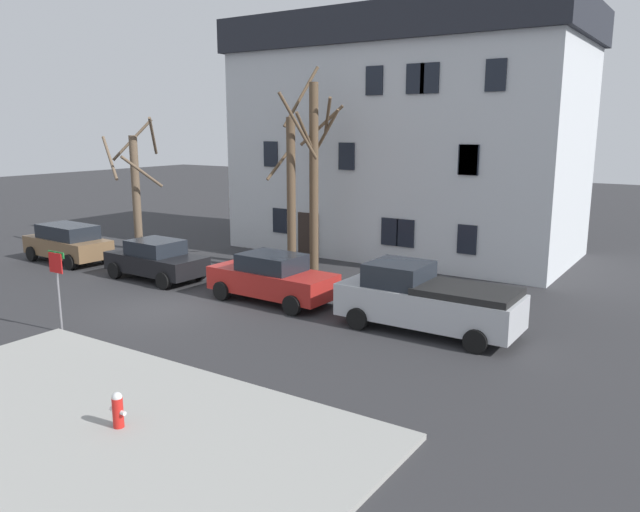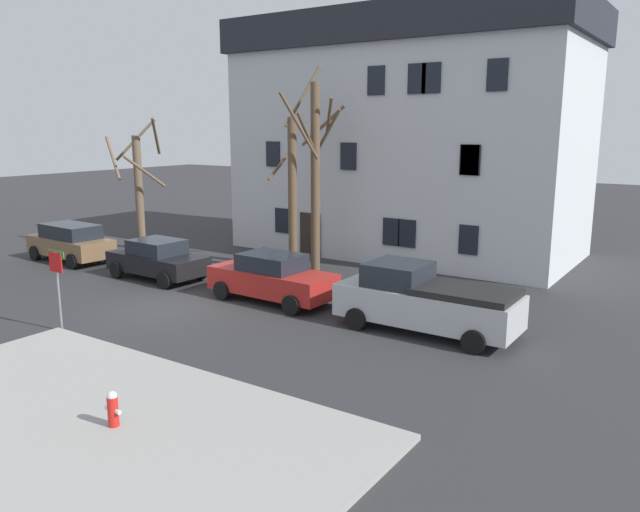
{
  "view_description": "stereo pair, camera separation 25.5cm",
  "coord_description": "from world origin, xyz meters",
  "px_view_note": "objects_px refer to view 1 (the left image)",
  "views": [
    {
      "loc": [
        15.61,
        -14.09,
        6.08
      ],
      "look_at": [
        3.98,
        3.66,
        1.65
      ],
      "focal_mm": 34.75,
      "sensor_mm": 36.0,
      "label": 1
    },
    {
      "loc": [
        15.82,
        -13.95,
        6.08
      ],
      "look_at": [
        3.98,
        3.66,
        1.65
      ],
      "focal_mm": 34.75,
      "sensor_mm": 36.0,
      "label": 2
    }
  ],
  "objects_px": {
    "tree_bare_far": "(314,171)",
    "car_red_sedan": "(272,278)",
    "building_main": "(406,136)",
    "car_black_sedan": "(156,260)",
    "tree_bare_mid": "(292,190)",
    "tree_bare_near": "(136,185)",
    "car_brown_wagon": "(68,243)",
    "pickup_truck_silver": "(426,300)",
    "street_sign_pole": "(57,276)",
    "fire_hydrant": "(118,409)"
  },
  "relations": [
    {
      "from": "tree_bare_near",
      "to": "street_sign_pole",
      "type": "height_order",
      "value": "tree_bare_near"
    },
    {
      "from": "car_red_sedan",
      "to": "pickup_truck_silver",
      "type": "bearing_deg",
      "value": -0.25
    },
    {
      "from": "car_brown_wagon",
      "to": "street_sign_pole",
      "type": "distance_m",
      "value": 10.64
    },
    {
      "from": "street_sign_pole",
      "to": "tree_bare_near",
      "type": "bearing_deg",
      "value": 129.23
    },
    {
      "from": "car_red_sedan",
      "to": "fire_hydrant",
      "type": "bearing_deg",
      "value": -70.64
    },
    {
      "from": "fire_hydrant",
      "to": "building_main",
      "type": "bearing_deg",
      "value": 99.88
    },
    {
      "from": "tree_bare_mid",
      "to": "tree_bare_far",
      "type": "distance_m",
      "value": 1.31
    },
    {
      "from": "tree_bare_mid",
      "to": "pickup_truck_silver",
      "type": "distance_m",
      "value": 9.3
    },
    {
      "from": "tree_bare_near",
      "to": "car_brown_wagon",
      "type": "height_order",
      "value": "tree_bare_near"
    },
    {
      "from": "tree_bare_near",
      "to": "car_black_sedan",
      "type": "height_order",
      "value": "tree_bare_near"
    },
    {
      "from": "car_red_sedan",
      "to": "street_sign_pole",
      "type": "height_order",
      "value": "street_sign_pole"
    },
    {
      "from": "tree_bare_far",
      "to": "car_red_sedan",
      "type": "xyz_separation_m",
      "value": [
        1.55,
        -5.03,
        -3.42
      ]
    },
    {
      "from": "tree_bare_near",
      "to": "car_red_sedan",
      "type": "height_order",
      "value": "tree_bare_near"
    },
    {
      "from": "tree_bare_far",
      "to": "car_brown_wagon",
      "type": "distance_m",
      "value": 11.89
    },
    {
      "from": "tree_bare_far",
      "to": "car_red_sedan",
      "type": "height_order",
      "value": "tree_bare_far"
    },
    {
      "from": "car_black_sedan",
      "to": "tree_bare_near",
      "type": "bearing_deg",
      "value": 145.05
    },
    {
      "from": "building_main",
      "to": "car_red_sedan",
      "type": "xyz_separation_m",
      "value": [
        0.28,
        -11.12,
        -4.8
      ]
    },
    {
      "from": "tree_bare_far",
      "to": "street_sign_pole",
      "type": "height_order",
      "value": "tree_bare_far"
    },
    {
      "from": "tree_bare_far",
      "to": "car_black_sedan",
      "type": "xyz_separation_m",
      "value": [
        -4.38,
        -4.99,
        -3.46
      ]
    },
    {
      "from": "building_main",
      "to": "car_red_sedan",
      "type": "height_order",
      "value": "building_main"
    },
    {
      "from": "tree_bare_mid",
      "to": "street_sign_pole",
      "type": "bearing_deg",
      "value": -96.78
    },
    {
      "from": "pickup_truck_silver",
      "to": "fire_hydrant",
      "type": "relative_size",
      "value": 7.28
    },
    {
      "from": "tree_bare_mid",
      "to": "street_sign_pole",
      "type": "distance_m",
      "value": 10.47
    },
    {
      "from": "tree_bare_far",
      "to": "fire_hydrant",
      "type": "distance_m",
      "value": 15.65
    },
    {
      "from": "tree_bare_far",
      "to": "car_black_sedan",
      "type": "height_order",
      "value": "tree_bare_far"
    },
    {
      "from": "tree_bare_near",
      "to": "car_red_sedan",
      "type": "relative_size",
      "value": 1.38
    },
    {
      "from": "pickup_truck_silver",
      "to": "street_sign_pole",
      "type": "xyz_separation_m",
      "value": [
        -9.16,
        -6.13,
        0.77
      ]
    },
    {
      "from": "fire_hydrant",
      "to": "street_sign_pole",
      "type": "relative_size",
      "value": 0.3
    },
    {
      "from": "building_main",
      "to": "tree_bare_far",
      "type": "distance_m",
      "value": 6.38
    },
    {
      "from": "car_red_sedan",
      "to": "street_sign_pole",
      "type": "distance_m",
      "value": 7.03
    },
    {
      "from": "pickup_truck_silver",
      "to": "tree_bare_far",
      "type": "bearing_deg",
      "value": 145.78
    },
    {
      "from": "building_main",
      "to": "car_red_sedan",
      "type": "bearing_deg",
      "value": -88.58
    },
    {
      "from": "car_brown_wagon",
      "to": "fire_hydrant",
      "type": "xyz_separation_m",
      "value": [
        15.13,
        -9.49,
        -0.39
      ]
    },
    {
      "from": "tree_bare_far",
      "to": "fire_hydrant",
      "type": "xyz_separation_m",
      "value": [
        4.84,
        -14.4,
        -3.77
      ]
    },
    {
      "from": "tree_bare_mid",
      "to": "car_red_sedan",
      "type": "height_order",
      "value": "tree_bare_mid"
    },
    {
      "from": "car_red_sedan",
      "to": "pickup_truck_silver",
      "type": "xyz_separation_m",
      "value": [
        5.88,
        -0.03,
        0.12
      ]
    },
    {
      "from": "building_main",
      "to": "car_brown_wagon",
      "type": "distance_m",
      "value": 16.66
    },
    {
      "from": "tree_bare_mid",
      "to": "tree_bare_far",
      "type": "xyz_separation_m",
      "value": [
        0.51,
        0.94,
        0.76
      ]
    },
    {
      "from": "car_brown_wagon",
      "to": "car_black_sedan",
      "type": "bearing_deg",
      "value": -0.81
    },
    {
      "from": "pickup_truck_silver",
      "to": "tree_bare_near",
      "type": "bearing_deg",
      "value": 167.17
    },
    {
      "from": "building_main",
      "to": "car_black_sedan",
      "type": "bearing_deg",
      "value": -117.03
    },
    {
      "from": "car_black_sedan",
      "to": "fire_hydrant",
      "type": "xyz_separation_m",
      "value": [
        9.23,
        -9.4,
        -0.3
      ]
    },
    {
      "from": "building_main",
      "to": "fire_hydrant",
      "type": "relative_size",
      "value": 21.91
    },
    {
      "from": "car_black_sedan",
      "to": "street_sign_pole",
      "type": "height_order",
      "value": "street_sign_pole"
    },
    {
      "from": "tree_bare_near",
      "to": "pickup_truck_silver",
      "type": "relative_size",
      "value": 1.2
    },
    {
      "from": "tree_bare_far",
      "to": "car_brown_wagon",
      "type": "relative_size",
      "value": 1.87
    },
    {
      "from": "tree_bare_mid",
      "to": "car_black_sedan",
      "type": "height_order",
      "value": "tree_bare_mid"
    },
    {
      "from": "tree_bare_near",
      "to": "tree_bare_mid",
      "type": "distance_m",
      "value": 9.46
    },
    {
      "from": "tree_bare_near",
      "to": "car_black_sedan",
      "type": "relative_size",
      "value": 1.48
    },
    {
      "from": "tree_bare_near",
      "to": "tree_bare_mid",
      "type": "xyz_separation_m",
      "value": [
        9.46,
        0.15,
        0.28
      ]
    }
  ]
}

